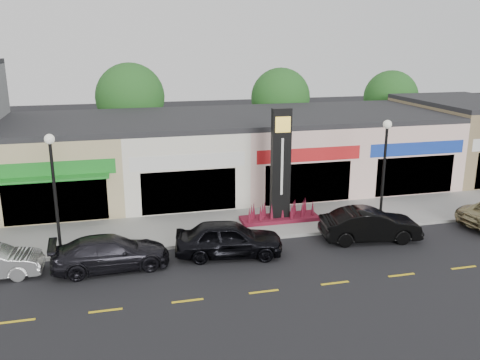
# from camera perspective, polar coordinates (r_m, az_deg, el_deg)

# --- Properties ---
(ground) EXTENTS (120.00, 120.00, 0.00)m
(ground) POSITION_cam_1_polar(r_m,az_deg,el_deg) (22.92, 0.54, -9.00)
(ground) COLOR black
(ground) RESTS_ON ground
(sidewalk) EXTENTS (52.00, 4.30, 0.15)m
(sidewalk) POSITION_cam_1_polar(r_m,az_deg,el_deg) (26.80, -1.78, -5.09)
(sidewalk) COLOR gray
(sidewalk) RESTS_ON ground
(curb) EXTENTS (52.00, 0.20, 0.15)m
(curb) POSITION_cam_1_polar(r_m,az_deg,el_deg) (24.76, -0.68, -6.88)
(curb) COLOR gray
(curb) RESTS_ON ground
(shop_beige) EXTENTS (7.00, 10.85, 4.80)m
(shop_beige) POSITION_cam_1_polar(r_m,az_deg,el_deg) (32.61, -19.33, 2.06)
(shop_beige) COLOR tan
(shop_beige) RESTS_ON ground
(shop_cream) EXTENTS (7.00, 10.01, 4.80)m
(shop_cream) POSITION_cam_1_polar(r_m,az_deg,el_deg) (32.66, -7.03, 2.85)
(shop_cream) COLOR silver
(shop_cream) RESTS_ON ground
(shop_pink_w) EXTENTS (7.00, 10.01, 4.80)m
(shop_pink_w) POSITION_cam_1_polar(r_m,az_deg,el_deg) (34.17, 4.71, 3.49)
(shop_pink_w) COLOR beige
(shop_pink_w) RESTS_ON ground
(shop_pink_e) EXTENTS (7.00, 10.01, 4.80)m
(shop_pink_e) POSITION_cam_1_polar(r_m,az_deg,el_deg) (36.96, 15.09, 3.93)
(shop_pink_e) COLOR beige
(shop_pink_e) RESTS_ON ground
(shop_tan) EXTENTS (7.00, 10.01, 5.30)m
(shop_tan) POSITION_cam_1_polar(r_m,az_deg,el_deg) (40.74, 23.81, 4.54)
(shop_tan) COLOR olive
(shop_tan) RESTS_ON ground
(tree_rear_west) EXTENTS (5.20, 5.20, 7.83)m
(tree_rear_west) POSITION_cam_1_polar(r_m,az_deg,el_deg) (39.93, -12.22, 9.05)
(tree_rear_west) COLOR #382619
(tree_rear_west) RESTS_ON ground
(tree_rear_mid) EXTENTS (4.80, 4.80, 7.29)m
(tree_rear_mid) POSITION_cam_1_polar(r_m,az_deg,el_deg) (42.07, 4.57, 9.21)
(tree_rear_mid) COLOR #382619
(tree_rear_mid) RESTS_ON ground
(tree_rear_east) EXTENTS (4.60, 4.60, 6.94)m
(tree_rear_east) POSITION_cam_1_polar(r_m,az_deg,el_deg) (46.22, 16.56, 8.88)
(tree_rear_east) COLOR #382619
(tree_rear_east) RESTS_ON ground
(lamp_west_near) EXTENTS (0.44, 0.44, 5.47)m
(lamp_west_near) POSITION_cam_1_polar(r_m,az_deg,el_deg) (23.64, -20.17, -0.25)
(lamp_west_near) COLOR black
(lamp_west_near) RESTS_ON sidewalk
(lamp_east_near) EXTENTS (0.44, 0.44, 5.47)m
(lamp_east_near) POSITION_cam_1_polar(r_m,az_deg,el_deg) (26.93, 15.91, 1.98)
(lamp_east_near) COLOR black
(lamp_east_near) RESTS_ON sidewalk
(pylon_sign) EXTENTS (4.20, 1.30, 6.00)m
(pylon_sign) POSITION_cam_1_polar(r_m,az_deg,el_deg) (26.72, 4.55, -0.22)
(pylon_sign) COLOR #540E1F
(pylon_sign) RESTS_ON sidewalk
(car_dark_sedan) EXTENTS (2.27, 5.06, 1.44)m
(car_dark_sedan) POSITION_cam_1_polar(r_m,az_deg,el_deg) (22.58, -14.32, -7.91)
(car_dark_sedan) COLOR black
(car_dark_sedan) RESTS_ON ground
(car_black_sedan) EXTENTS (2.70, 5.09, 1.65)m
(car_black_sedan) POSITION_cam_1_polar(r_m,az_deg,el_deg) (23.08, -1.26, -6.59)
(car_black_sedan) COLOR black
(car_black_sedan) RESTS_ON ground
(car_black_conv) EXTENTS (2.29, 4.98, 1.58)m
(car_black_conv) POSITION_cam_1_polar(r_m,az_deg,el_deg) (25.59, 14.40, -4.91)
(car_black_conv) COLOR black
(car_black_conv) RESTS_ON ground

